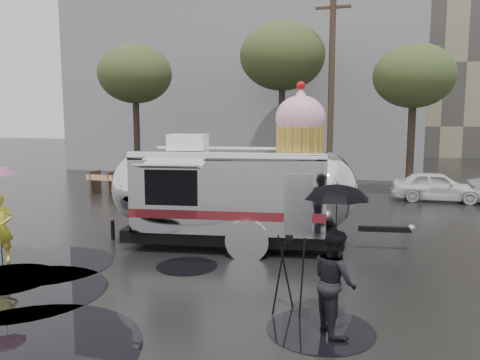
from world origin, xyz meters
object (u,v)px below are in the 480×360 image
(person_left, at_px, (0,228))
(tripod, at_px, (289,268))
(airstream_trailer, at_px, (236,188))
(person_right, at_px, (335,281))

(person_left, height_order, tripod, person_left)
(person_left, bearing_deg, airstream_trailer, -0.22)
(person_right, distance_m, tripod, 0.95)
(airstream_trailer, distance_m, person_left, 5.73)
(tripod, bearing_deg, airstream_trailer, 123.90)
(person_left, bearing_deg, person_right, -42.53)
(person_left, distance_m, tripod, 7.08)
(person_left, relative_size, tripod, 1.15)
(person_right, relative_size, tripod, 1.18)
(person_right, bearing_deg, tripod, 29.23)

